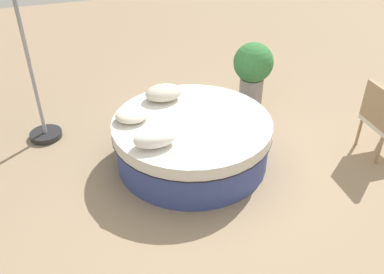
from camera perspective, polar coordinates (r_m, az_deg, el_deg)
ground_plane at (r=5.43m, az=0.00°, el=-3.21°), size 16.00×16.00×0.00m
round_bed at (r=5.25m, az=0.00°, el=-0.49°), size 1.99×1.99×0.61m
throw_pillow_0 at (r=5.52m, az=-3.94°, el=6.10°), size 0.49×0.36×0.20m
throw_pillow_1 at (r=5.11m, az=-8.25°, el=3.03°), size 0.41×0.36×0.14m
throw_pillow_2 at (r=4.60m, az=-5.09°, el=-0.16°), size 0.49×0.28×0.20m
patio_chair at (r=5.80m, az=24.79°, el=2.59°), size 0.53×0.55×0.98m
planter at (r=6.58m, az=8.38°, el=9.37°), size 0.62×0.62×0.99m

